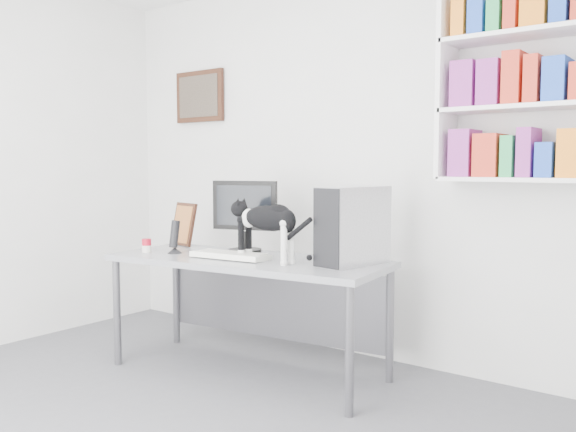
{
  "coord_description": "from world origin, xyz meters",
  "views": [
    {
      "loc": [
        2.36,
        -1.67,
        1.33
      ],
      "look_at": [
        -0.05,
        1.53,
        1.0
      ],
      "focal_mm": 38.0,
      "sensor_mm": 36.0,
      "label": 1
    }
  ],
  "objects_px": {
    "desk": "(248,316)",
    "keyboard": "(230,255)",
    "cat": "(267,232)",
    "pc_tower": "(353,226)",
    "speaker": "(175,236)",
    "leaning_print": "(184,223)",
    "monitor": "(245,216)",
    "bookshelf": "(534,70)",
    "soup_can": "(147,246)"
  },
  "relations": [
    {
      "from": "monitor",
      "to": "keyboard",
      "type": "bearing_deg",
      "value": -83.01
    },
    {
      "from": "bookshelf",
      "to": "soup_can",
      "type": "relative_size",
      "value": 13.65
    },
    {
      "from": "monitor",
      "to": "bookshelf",
      "type": "bearing_deg",
      "value": -2.11
    },
    {
      "from": "cat",
      "to": "leaning_print",
      "type": "bearing_deg",
      "value": 171.23
    },
    {
      "from": "keyboard",
      "to": "speaker",
      "type": "height_order",
      "value": "speaker"
    },
    {
      "from": "bookshelf",
      "to": "keyboard",
      "type": "relative_size",
      "value": 2.47
    },
    {
      "from": "bookshelf",
      "to": "pc_tower",
      "type": "bearing_deg",
      "value": -152.59
    },
    {
      "from": "monitor",
      "to": "keyboard",
      "type": "distance_m",
      "value": 0.38
    },
    {
      "from": "keyboard",
      "to": "desk",
      "type": "bearing_deg",
      "value": 43.68
    },
    {
      "from": "pc_tower",
      "to": "soup_can",
      "type": "bearing_deg",
      "value": -154.18
    },
    {
      "from": "monitor",
      "to": "leaning_print",
      "type": "distance_m",
      "value": 0.59
    },
    {
      "from": "keyboard",
      "to": "speaker",
      "type": "distance_m",
      "value": 0.46
    },
    {
      "from": "speaker",
      "to": "leaning_print",
      "type": "distance_m",
      "value": 0.41
    },
    {
      "from": "pc_tower",
      "to": "leaning_print",
      "type": "xyz_separation_m",
      "value": [
        -1.44,
        0.01,
        -0.07
      ]
    },
    {
      "from": "keyboard",
      "to": "soup_can",
      "type": "xyz_separation_m",
      "value": [
        -0.64,
        -0.14,
        0.03
      ]
    },
    {
      "from": "bookshelf",
      "to": "leaning_print",
      "type": "distance_m",
      "value": 2.54
    },
    {
      "from": "soup_can",
      "to": "cat",
      "type": "bearing_deg",
      "value": 10.94
    },
    {
      "from": "desk",
      "to": "cat",
      "type": "xyz_separation_m",
      "value": [
        0.2,
        -0.05,
        0.55
      ]
    },
    {
      "from": "leaning_print",
      "to": "desk",
      "type": "bearing_deg",
      "value": -0.54
    },
    {
      "from": "desk",
      "to": "soup_can",
      "type": "bearing_deg",
      "value": -169.52
    },
    {
      "from": "speaker",
      "to": "soup_can",
      "type": "relative_size",
      "value": 2.53
    },
    {
      "from": "leaning_print",
      "to": "keyboard",
      "type": "bearing_deg",
      "value": -7.87
    },
    {
      "from": "speaker",
      "to": "leaning_print",
      "type": "bearing_deg",
      "value": 141.03
    },
    {
      "from": "speaker",
      "to": "bookshelf",
      "type": "bearing_deg",
      "value": 33.17
    },
    {
      "from": "desk",
      "to": "keyboard",
      "type": "xyz_separation_m",
      "value": [
        -0.07,
        -0.08,
        0.39
      ]
    },
    {
      "from": "keyboard",
      "to": "cat",
      "type": "height_order",
      "value": "cat"
    },
    {
      "from": "bookshelf",
      "to": "soup_can",
      "type": "bearing_deg",
      "value": -159.23
    },
    {
      "from": "speaker",
      "to": "cat",
      "type": "bearing_deg",
      "value": 20.0
    },
    {
      "from": "desk",
      "to": "leaning_print",
      "type": "height_order",
      "value": "leaning_print"
    },
    {
      "from": "pc_tower",
      "to": "speaker",
      "type": "relative_size",
      "value": 2.0
    },
    {
      "from": "leaning_print",
      "to": "soup_can",
      "type": "height_order",
      "value": "leaning_print"
    },
    {
      "from": "monitor",
      "to": "soup_can",
      "type": "relative_size",
      "value": 5.4
    },
    {
      "from": "keyboard",
      "to": "soup_can",
      "type": "distance_m",
      "value": 0.65
    },
    {
      "from": "keyboard",
      "to": "leaning_print",
      "type": "xyz_separation_m",
      "value": [
        -0.7,
        0.27,
        0.14
      ]
    },
    {
      "from": "bookshelf",
      "to": "cat",
      "type": "bearing_deg",
      "value": -153.2
    },
    {
      "from": "bookshelf",
      "to": "keyboard",
      "type": "bearing_deg",
      "value": -156.06
    },
    {
      "from": "desk",
      "to": "soup_can",
      "type": "distance_m",
      "value": 0.85
    },
    {
      "from": "keyboard",
      "to": "monitor",
      "type": "bearing_deg",
      "value": 106.42
    },
    {
      "from": "keyboard",
      "to": "cat",
      "type": "relative_size",
      "value": 0.86
    },
    {
      "from": "bookshelf",
      "to": "leaning_print",
      "type": "xyz_separation_m",
      "value": [
        -2.31,
        -0.45,
        -0.94
      ]
    },
    {
      "from": "leaning_print",
      "to": "speaker",
      "type": "bearing_deg",
      "value": -38.74
    },
    {
      "from": "soup_can",
      "to": "keyboard",
      "type": "bearing_deg",
      "value": 12.19
    },
    {
      "from": "soup_can",
      "to": "pc_tower",
      "type": "bearing_deg",
      "value": 16.22
    },
    {
      "from": "desk",
      "to": "pc_tower",
      "type": "relative_size",
      "value": 3.89
    },
    {
      "from": "speaker",
      "to": "soup_can",
      "type": "height_order",
      "value": "speaker"
    },
    {
      "from": "speaker",
      "to": "leaning_print",
      "type": "xyz_separation_m",
      "value": [
        -0.25,
        0.32,
        0.05
      ]
    },
    {
      "from": "bookshelf",
      "to": "desk",
      "type": "height_order",
      "value": "bookshelf"
    },
    {
      "from": "bookshelf",
      "to": "monitor",
      "type": "height_order",
      "value": "bookshelf"
    },
    {
      "from": "bookshelf",
      "to": "monitor",
      "type": "xyz_separation_m",
      "value": [
        -1.73,
        -0.43,
        -0.86
      ]
    },
    {
      "from": "pc_tower",
      "to": "leaning_print",
      "type": "height_order",
      "value": "pc_tower"
    }
  ]
}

